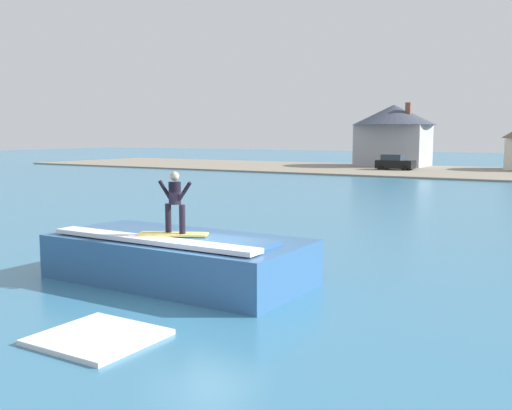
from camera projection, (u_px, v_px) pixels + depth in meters
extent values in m
plane|color=teal|center=(204.00, 295.00, 14.65)|extent=(260.00, 260.00, 0.00)
cube|color=#325D8D|center=(178.00, 259.00, 16.04)|extent=(7.11, 3.42, 1.21)
cube|color=#325D8D|center=(168.00, 237.00, 15.60)|extent=(6.04, 1.54, 0.13)
cube|color=white|center=(151.00, 240.00, 15.01)|extent=(6.40, 0.62, 0.12)
cube|color=#EAD159|center=(173.00, 234.00, 15.35)|extent=(1.82, 1.22, 0.06)
cube|color=black|center=(173.00, 233.00, 15.34)|extent=(1.50, 0.76, 0.01)
cylinder|color=black|center=(168.00, 218.00, 15.43)|extent=(0.16, 0.16, 0.76)
cylinder|color=black|center=(182.00, 219.00, 15.19)|extent=(0.16, 0.16, 0.76)
cylinder|color=black|center=(175.00, 193.00, 15.23)|extent=(0.32, 0.32, 0.58)
sphere|color=#C4AB8A|center=(175.00, 176.00, 15.18)|extent=(0.24, 0.24, 0.24)
cylinder|color=black|center=(165.00, 190.00, 15.39)|extent=(0.42, 0.10, 0.49)
cylinder|color=black|center=(185.00, 191.00, 15.05)|extent=(0.42, 0.10, 0.49)
cube|color=black|center=(395.00, 164.00, 64.64)|extent=(4.05, 1.95, 0.90)
cube|color=#262D38|center=(393.00, 157.00, 64.71)|extent=(2.23, 1.76, 0.64)
cylinder|color=black|center=(410.00, 168.00, 64.89)|extent=(0.64, 0.22, 0.64)
cylinder|color=black|center=(404.00, 169.00, 63.14)|extent=(0.64, 0.22, 0.64)
cylinder|color=black|center=(387.00, 168.00, 66.24)|extent=(0.64, 0.22, 0.64)
cylinder|color=black|center=(381.00, 169.00, 64.50)|extent=(0.64, 0.22, 0.64)
cube|color=#9EA3AD|center=(393.00, 146.00, 72.62)|extent=(8.22, 6.03, 5.22)
cone|color=#383D4C|center=(394.00, 115.00, 72.16)|extent=(10.20, 10.20, 2.47)
cube|color=brown|center=(408.00, 110.00, 70.28)|extent=(0.60, 0.60, 1.80)
cylinder|color=brown|center=(405.00, 154.00, 71.19)|extent=(0.50, 0.50, 3.38)
sphere|color=#2A731E|center=(406.00, 132.00, 70.88)|extent=(3.13, 3.13, 3.13)
cube|color=silver|center=(98.00, 337.00, 11.45)|extent=(2.18, 2.07, 0.10)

